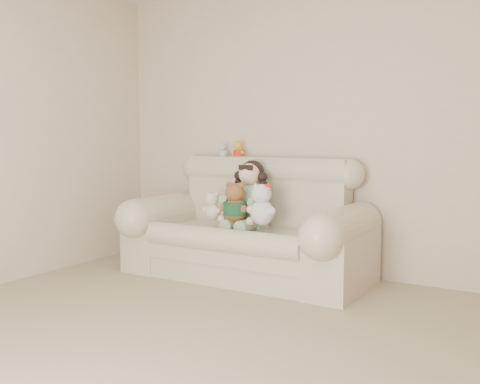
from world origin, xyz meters
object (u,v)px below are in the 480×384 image
(seated_child, at_px, (250,194))
(white_cat, at_px, (262,200))
(cream_teddy, at_px, (213,203))
(sofa, at_px, (246,218))
(brown_teddy, at_px, (235,198))

(seated_child, height_order, white_cat, seated_child)
(seated_child, bearing_deg, cream_teddy, -136.99)
(seated_child, height_order, cream_teddy, seated_child)
(seated_child, xyz_separation_m, white_cat, (0.25, -0.23, -0.02))
(sofa, relative_size, brown_teddy, 5.26)
(cream_teddy, bearing_deg, sofa, 49.12)
(brown_teddy, height_order, white_cat, white_cat)
(sofa, height_order, cream_teddy, sofa)
(white_cat, distance_m, cream_teddy, 0.49)
(sofa, xyz_separation_m, brown_teddy, (-0.03, -0.13, 0.18))
(sofa, bearing_deg, seated_child, 94.50)
(brown_teddy, bearing_deg, white_cat, -26.14)
(white_cat, bearing_deg, brown_teddy, 172.06)
(seated_child, relative_size, brown_teddy, 1.50)
(seated_child, distance_m, brown_teddy, 0.21)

